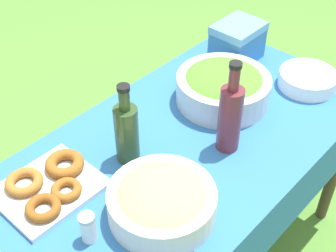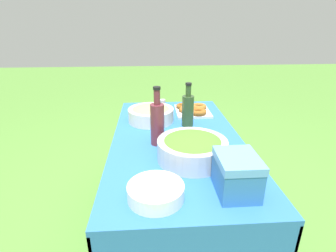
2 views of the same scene
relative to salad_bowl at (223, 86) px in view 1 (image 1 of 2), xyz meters
name	(u,v)px [view 1 (image 1 of 2)]	position (x,y,z in m)	size (l,w,h in m)	color
picnic_table	(186,162)	(-0.26, -0.05, -0.17)	(1.44, 0.75, 0.73)	#2D6BB2
salad_bowl	(223,86)	(0.00, 0.00, 0.00)	(0.34, 0.34, 0.13)	silver
pasta_bowl	(162,201)	(-0.54, -0.20, -0.01)	(0.31, 0.31, 0.11)	silver
donut_platter	(49,185)	(-0.70, 0.12, -0.04)	(0.31, 0.25, 0.05)	silver
plate_stack	(308,80)	(0.30, -0.19, -0.04)	(0.22, 0.22, 0.06)	white
olive_oil_bottle	(127,131)	(-0.45, 0.04, 0.05)	(0.08, 0.08, 0.28)	#2D4723
wine_bottle	(230,116)	(-0.19, -0.16, 0.06)	(0.08, 0.08, 0.33)	maroon
cooler_box	(237,42)	(0.27, 0.13, 0.02)	(0.20, 0.16, 0.16)	#3372B7
salt_shaker	(88,228)	(-0.74, -0.11, -0.02)	(0.04, 0.04, 0.09)	white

